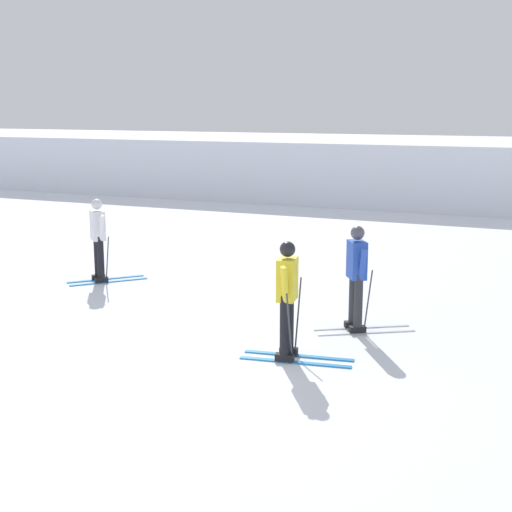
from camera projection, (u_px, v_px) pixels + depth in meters
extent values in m
plane|color=silver|center=(123.00, 371.00, 9.95)|extent=(120.00, 120.00, 0.00)
cube|color=silver|center=(420.00, 169.00, 28.50)|extent=(80.00, 8.77, 2.25)
cube|color=#237AC6|center=(106.00, 279.00, 15.16)|extent=(1.14, 1.25, 0.02)
cube|color=#237AC6|center=(109.00, 282.00, 14.91)|extent=(1.14, 1.25, 0.02)
cube|color=black|center=(98.00, 277.00, 15.09)|extent=(0.26, 0.27, 0.10)
cube|color=black|center=(102.00, 280.00, 14.84)|extent=(0.26, 0.27, 0.10)
cylinder|color=black|center=(97.00, 254.00, 14.99)|extent=(0.14, 0.14, 0.85)
cylinder|color=black|center=(101.00, 257.00, 14.74)|extent=(0.14, 0.14, 0.85)
cube|color=white|center=(98.00, 225.00, 14.74)|extent=(0.44, 0.43, 0.60)
cylinder|color=white|center=(96.00, 224.00, 14.98)|extent=(0.25, 0.24, 0.55)
cylinder|color=white|center=(101.00, 228.00, 14.53)|extent=(0.25, 0.24, 0.55)
sphere|color=silver|center=(97.00, 204.00, 14.66)|extent=(0.22, 0.22, 0.22)
cylinder|color=#38383D|center=(101.00, 254.00, 15.19)|extent=(0.31, 0.28, 1.03)
cylinder|color=#38383D|center=(107.00, 260.00, 14.65)|extent=(0.31, 0.28, 1.03)
cube|color=silver|center=(361.00, 327.00, 11.86)|extent=(1.40, 0.93, 0.02)
cube|color=silver|center=(366.00, 332.00, 11.59)|extent=(1.40, 0.93, 0.02)
cube|color=black|center=(352.00, 324.00, 11.83)|extent=(0.28, 0.24, 0.10)
cube|color=black|center=(357.00, 329.00, 11.55)|extent=(0.28, 0.24, 0.10)
cylinder|color=#2D2D33|center=(353.00, 296.00, 11.73)|extent=(0.14, 0.14, 0.85)
cylinder|color=#2D2D33|center=(358.00, 300.00, 11.46)|extent=(0.14, 0.14, 0.85)
cube|color=#284CB7|center=(357.00, 260.00, 11.47)|extent=(0.41, 0.45, 0.60)
cylinder|color=#284CB7|center=(354.00, 257.00, 11.71)|extent=(0.21, 0.26, 0.55)
cylinder|color=#284CB7|center=(363.00, 264.00, 11.23)|extent=(0.21, 0.26, 0.55)
sphere|color=#4C4C56|center=(358.00, 233.00, 11.38)|extent=(0.22, 0.22, 0.22)
cylinder|color=#38383D|center=(356.00, 292.00, 11.92)|extent=(0.21, 0.32, 1.11)
cylinder|color=#38383D|center=(368.00, 303.00, 11.30)|extent=(0.21, 0.32, 1.11)
cube|color=#237AC6|center=(299.00, 356.00, 10.51)|extent=(1.60, 0.32, 0.02)
cube|color=#237AC6|center=(295.00, 362.00, 10.24)|extent=(1.60, 0.32, 0.02)
cube|color=black|center=(289.00, 351.00, 10.53)|extent=(0.27, 0.16, 0.10)
cube|color=black|center=(284.00, 357.00, 10.27)|extent=(0.27, 0.16, 0.10)
cylinder|color=black|center=(289.00, 319.00, 10.44)|extent=(0.14, 0.14, 0.85)
cylinder|color=black|center=(285.00, 325.00, 10.17)|extent=(0.14, 0.14, 0.85)
cube|color=yellow|center=(287.00, 279.00, 10.18)|extent=(0.29, 0.41, 0.60)
cylinder|color=yellow|center=(292.00, 276.00, 10.41)|extent=(0.13, 0.27, 0.55)
cylinder|color=yellow|center=(285.00, 284.00, 9.94)|extent=(0.13, 0.27, 0.55)
sphere|color=black|center=(288.00, 249.00, 10.09)|extent=(0.22, 0.22, 0.22)
cylinder|color=#38383D|center=(298.00, 317.00, 10.55)|extent=(0.09, 0.43, 1.10)
cylinder|color=#38383D|center=(290.00, 329.00, 10.01)|extent=(0.09, 0.43, 1.10)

